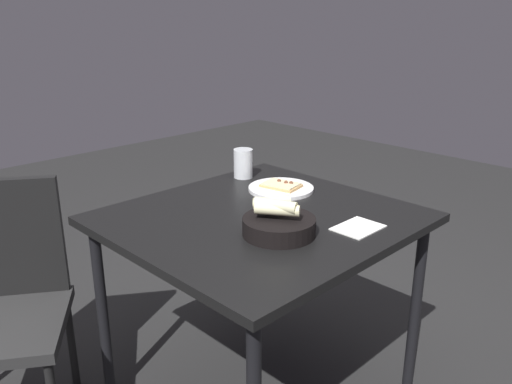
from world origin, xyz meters
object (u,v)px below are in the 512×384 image
Objects in this scene: bread_basket at (279,223)px; chair_near at (1,293)px; dining_table at (260,234)px; beer_glass at (243,165)px; pizza_plate at (281,188)px.

chair_near reaches higher than bread_basket.
beer_glass reaches higher than dining_table.
beer_glass is 1.04m from chair_near.
chair_near reaches higher than dining_table.
pizza_plate is 0.24m from beer_glass.
dining_table is at bearing -39.30° from chair_near.
chair_near is at bearing 167.76° from beer_glass.
pizza_plate is 1.11× the size of bread_basket.
pizza_plate is at bearing 41.70° from bread_basket.
chair_near is (-0.96, 0.44, -0.27)m from pizza_plate.
chair_near reaches higher than pizza_plate.
bread_basket is (-0.33, -0.29, 0.03)m from pizza_plate.
bread_basket is 1.01m from chair_near.
dining_table is 4.16× the size of bread_basket.
pizza_plate is 2.10× the size of beer_glass.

